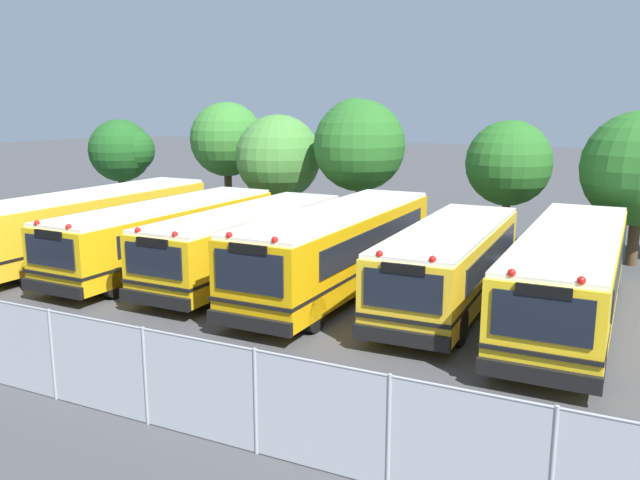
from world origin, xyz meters
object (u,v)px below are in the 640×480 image
at_px(school_bus_5, 570,272).
at_px(traffic_cone, 89,364).
at_px(school_bus_4, 450,263).
at_px(tree_0, 124,151).
at_px(tree_5, 640,169).
at_px(school_bus_1, 167,233).
at_px(school_bus_3, 339,247).
at_px(school_bus_0, 94,221).
at_px(tree_2, 280,156).
at_px(tree_3, 358,142).
at_px(tree_1, 228,141).
at_px(tree_4, 507,163).
at_px(school_bus_2, 248,241).

height_order(school_bus_5, traffic_cone, school_bus_5).
xyz_separation_m(school_bus_4, tree_0, (-19.84, 7.96, 2.19)).
relative_size(school_bus_5, tree_5, 1.95).
bearing_deg(traffic_cone, school_bus_5, 43.22).
distance_m(school_bus_1, school_bus_5, 13.93).
distance_m(school_bus_3, tree_0, 18.15).
xyz_separation_m(school_bus_0, tree_5, (19.06, 7.91, 2.18)).
xyz_separation_m(tree_2, tree_3, (4.14, -0.40, 0.75)).
distance_m(school_bus_3, tree_5, 11.84).
relative_size(tree_1, tree_5, 1.05).
bearing_deg(tree_1, tree_2, -19.75).
relative_size(tree_1, tree_2, 1.10).
height_order(tree_2, tree_4, tree_2).
distance_m(tree_0, traffic_cone, 21.88).
relative_size(school_bus_1, school_bus_4, 1.14).
height_order(school_bus_0, school_bus_4, school_bus_0).
bearing_deg(tree_1, tree_4, -5.29).
xyz_separation_m(school_bus_1, school_bus_3, (6.94, 0.01, 0.13)).
height_order(tree_3, tree_5, tree_3).
distance_m(tree_3, tree_4, 6.35).
xyz_separation_m(tree_0, tree_4, (19.85, 0.28, 0.11)).
xyz_separation_m(tree_2, tree_4, (10.44, 0.05, 0.06)).
distance_m(school_bus_0, tree_1, 9.84).
bearing_deg(school_bus_2, tree_0, -30.85).
bearing_deg(school_bus_2, tree_5, -145.44).
bearing_deg(tree_4, school_bus_1, -142.14).
distance_m(school_bus_1, school_bus_2, 3.46).
bearing_deg(school_bus_4, school_bus_5, -179.29).
xyz_separation_m(school_bus_4, tree_5, (4.82, 7.99, 2.28)).
relative_size(tree_0, tree_1, 0.85).
bearing_deg(tree_2, school_bus_2, -67.81).
bearing_deg(tree_4, tree_2, -179.71).
bearing_deg(tree_2, traffic_cone, -74.83).
height_order(school_bus_1, school_bus_5, school_bus_5).
bearing_deg(tree_1, traffic_cone, -65.22).
height_order(school_bus_3, school_bus_5, school_bus_3).
distance_m(school_bus_4, traffic_cone, 10.47).
bearing_deg(tree_4, school_bus_3, -113.99).
bearing_deg(school_bus_0, tree_0, -52.94).
bearing_deg(school_bus_3, traffic_cone, 76.08).
bearing_deg(tree_5, school_bus_1, -152.56).
xyz_separation_m(school_bus_1, tree_1, (-3.67, 9.56, 2.79)).
distance_m(school_bus_4, tree_0, 21.49).
relative_size(school_bus_0, school_bus_2, 1.12).
bearing_deg(school_bus_2, school_bus_3, -179.92).
bearing_deg(school_bus_2, tree_1, -52.08).
bearing_deg(traffic_cone, tree_0, 130.15).
distance_m(tree_3, traffic_cone, 16.87).
height_order(tree_1, tree_3, tree_3).
bearing_deg(traffic_cone, school_bus_3, 75.37).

